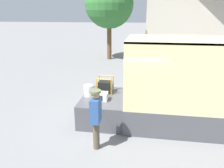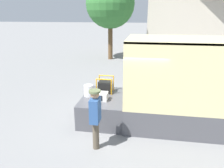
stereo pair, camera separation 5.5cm
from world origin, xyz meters
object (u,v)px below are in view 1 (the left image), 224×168
Objects in this scene: orange_bucket at (88,91)px; worker_person at (96,114)px; portable_generator at (106,87)px; microwave at (100,96)px; street_tree at (109,4)px.

worker_person is at bearing -69.46° from orange_bucket.
portable_generator is 1.44× the size of orange_bucket.
microwave is at bearing 97.56° from worker_person.
orange_bucket is at bearing -84.46° from street_tree.
portable_generator is at bearing 87.01° from microwave.
microwave is at bearing -92.99° from portable_generator.
orange_bucket is (-0.49, 0.29, 0.07)m from microwave.
microwave is at bearing -31.17° from orange_bucket.
street_tree is (-1.56, 10.14, 3.26)m from portable_generator.
worker_person reaches higher than microwave.
worker_person is (0.17, -2.34, 0.02)m from portable_generator.
street_tree reaches higher than orange_bucket.
portable_generator is 0.34× the size of worker_person.
portable_generator reaches higher than microwave.
worker_person is at bearing -82.13° from street_tree.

